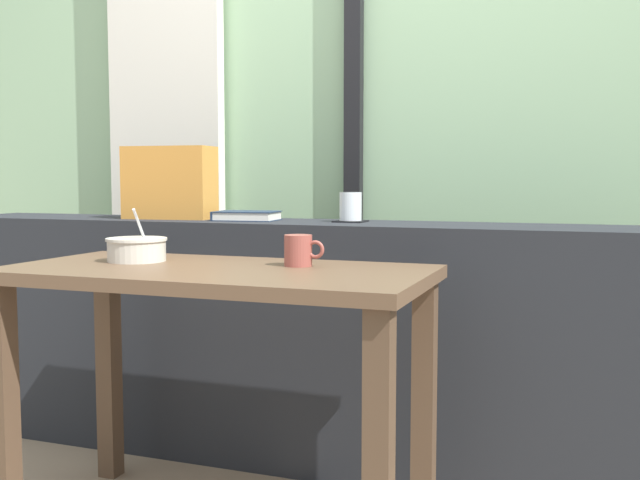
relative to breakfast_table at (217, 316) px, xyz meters
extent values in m
cube|color=#9EC699|center=(0.05, 1.29, 0.80)|extent=(4.80, 0.08, 2.80)
cube|color=silver|center=(-0.88, 1.19, 0.65)|extent=(0.56, 0.06, 2.50)
cube|color=black|center=(0.00, 1.22, 0.70)|extent=(0.07, 0.05, 2.60)
cube|color=#23262B|center=(0.05, 0.58, -0.19)|extent=(2.80, 0.36, 0.82)
cube|color=brown|center=(-0.52, -0.23, -0.25)|extent=(0.06, 0.06, 0.70)
cube|color=brown|center=(0.52, -0.23, -0.25)|extent=(0.06, 0.06, 0.70)
cube|color=brown|center=(-0.52, 0.23, -0.25)|extent=(0.06, 0.06, 0.70)
cube|color=brown|center=(0.52, 0.23, -0.25)|extent=(0.06, 0.06, 0.70)
cube|color=brown|center=(0.00, 0.00, 0.11)|extent=(1.14, 0.56, 0.03)
cube|color=black|center=(0.18, 0.61, 0.23)|extent=(0.10, 0.10, 0.00)
cylinder|color=white|center=(0.18, 0.61, 0.28)|extent=(0.07, 0.07, 0.10)
cylinder|color=gold|center=(0.18, 0.61, 0.26)|extent=(0.07, 0.07, 0.06)
cube|color=#1E2D47|center=(-0.19, 0.58, 0.22)|extent=(0.22, 0.17, 0.00)
cube|color=silver|center=(-0.19, 0.58, 0.24)|extent=(0.21, 0.16, 0.03)
cube|color=#1E2D47|center=(-0.19, 0.58, 0.25)|extent=(0.22, 0.17, 0.00)
cube|color=#1E2D47|center=(-0.29, 0.57, 0.24)|extent=(0.02, 0.15, 0.03)
cube|color=#D18938|center=(-0.50, 0.58, 0.35)|extent=(0.33, 0.17, 0.26)
cylinder|color=beige|center=(-0.29, 0.06, 0.17)|extent=(0.16, 0.16, 0.07)
cylinder|color=beige|center=(-0.29, 0.06, 0.19)|extent=(0.17, 0.17, 0.01)
cylinder|color=#9E5B33|center=(-0.29, 0.06, 0.16)|extent=(0.15, 0.15, 0.05)
cylinder|color=silver|center=(-0.28, 0.08, 0.22)|extent=(0.03, 0.12, 0.13)
ellipsoid|color=silver|center=(-0.28, 0.10, 0.18)|extent=(0.03, 0.05, 0.01)
cylinder|color=#9E4C42|center=(0.19, 0.11, 0.17)|extent=(0.08, 0.08, 0.08)
torus|color=#9E4C42|center=(0.24, 0.11, 0.18)|extent=(0.05, 0.01, 0.05)
camera|label=1|loc=(0.95, -1.76, 0.37)|focal=41.90mm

